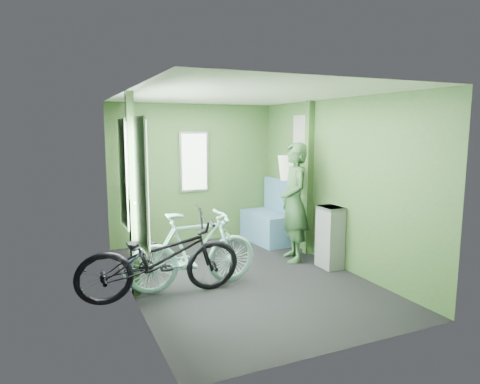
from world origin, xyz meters
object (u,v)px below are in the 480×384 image
at_px(bicycle_black, 162,298).
at_px(waste_box, 330,237).
at_px(passenger, 294,202).
at_px(bench_seat, 270,223).
at_px(bicycle_mint, 194,289).

relative_size(bicycle_black, waste_box, 2.17).
bearing_deg(bicycle_black, passenger, -72.09).
bearing_deg(bicycle_black, bench_seat, -52.11).
xyz_separation_m(bicycle_black, passenger, (2.09, 0.63, 0.85)).
bearing_deg(passenger, waste_box, 44.43).
height_order(bicycle_black, passenger, passenger).
distance_m(bicycle_black, bench_seat, 2.85).
height_order(bicycle_black, bench_seat, bench_seat).
xyz_separation_m(bicycle_mint, waste_box, (1.96, 0.03, 0.43)).
relative_size(bicycle_black, bicycle_mint, 1.16).
xyz_separation_m(bicycle_mint, bench_seat, (1.85, 1.58, 0.31)).
bearing_deg(waste_box, bicycle_mint, -179.20).
height_order(passenger, waste_box, passenger).
distance_m(passenger, bench_seat, 1.21).
bearing_deg(bicycle_mint, waste_box, -90.03).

